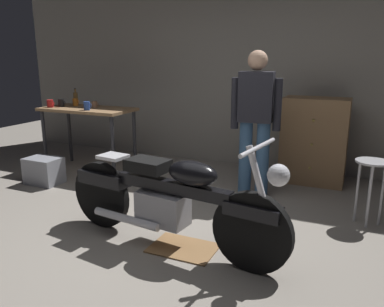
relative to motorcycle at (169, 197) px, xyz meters
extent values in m
plane|color=gray|center=(-0.16, 0.03, -0.45)|extent=(12.00, 12.00, 0.00)
cube|color=gray|center=(-0.16, 2.83, 1.10)|extent=(8.00, 0.12, 3.10)
cube|color=#99724C|center=(-2.11, 1.60, 0.43)|extent=(1.30, 0.64, 0.04)
cylinder|color=#2D2D33|center=(-2.70, 1.34, -0.02)|extent=(0.05, 0.05, 0.86)
cylinder|color=#2D2D33|center=(-1.52, 1.34, -0.02)|extent=(0.05, 0.05, 0.86)
cylinder|color=#2D2D33|center=(-2.70, 1.86, -0.02)|extent=(0.05, 0.05, 0.86)
cylinder|color=#2D2D33|center=(-1.52, 1.86, -0.02)|extent=(0.05, 0.05, 0.86)
cylinder|color=black|center=(0.75, -0.09, -0.13)|extent=(0.64, 0.15, 0.64)
cylinder|color=black|center=(-0.78, 0.11, -0.13)|extent=(0.64, 0.15, 0.64)
cube|color=black|center=(0.75, -0.09, 0.05)|extent=(0.45, 0.20, 0.10)
cube|color=black|center=(-0.74, 0.10, 0.05)|extent=(0.54, 0.25, 0.12)
cube|color=gray|center=(-0.07, 0.01, -0.11)|extent=(0.47, 0.29, 0.28)
cube|color=black|center=(0.03, 0.00, 0.10)|extent=(1.10, 0.24, 0.10)
ellipsoid|color=black|center=(0.23, -0.03, 0.25)|extent=(0.46, 0.28, 0.20)
cube|color=black|center=(-0.21, 0.03, 0.25)|extent=(0.39, 0.28, 0.10)
cube|color=silver|center=(-0.61, 0.08, 0.27)|extent=(0.26, 0.23, 0.03)
cylinder|color=silver|center=(0.81, -0.10, 0.20)|extent=(0.27, 0.08, 0.68)
cylinder|color=silver|center=(0.77, -0.10, 0.53)|extent=(0.11, 0.60, 0.03)
sphere|color=silver|center=(0.93, -0.12, 0.35)|extent=(0.16, 0.16, 0.16)
cylinder|color=silver|center=(-0.38, -0.09, -0.23)|extent=(0.70, 0.16, 0.07)
cylinder|color=#3C608A|center=(0.41, 1.55, -0.01)|extent=(0.15, 0.15, 0.88)
cylinder|color=#3C608A|center=(0.21, 1.53, -0.01)|extent=(0.15, 0.15, 0.88)
cube|color=#26262D|center=(0.31, 1.54, 0.71)|extent=(0.40, 0.26, 0.56)
cylinder|color=#26262D|center=(0.55, 1.56, 0.63)|extent=(0.09, 0.09, 0.58)
cylinder|color=#26262D|center=(0.07, 1.52, 0.63)|extent=(0.09, 0.09, 0.58)
sphere|color=tan|center=(0.31, 1.54, 1.11)|extent=(0.22, 0.22, 0.22)
cylinder|color=#B2B2B7|center=(1.55, 1.22, 0.18)|extent=(0.32, 0.32, 0.02)
cylinder|color=#B2B2B7|center=(1.66, 1.22, -0.14)|extent=(0.02, 0.02, 0.62)
cylinder|color=#B2B2B7|center=(1.55, 1.33, -0.14)|extent=(0.02, 0.02, 0.62)
cylinder|color=#B2B2B7|center=(1.44, 1.22, -0.14)|extent=(0.02, 0.02, 0.62)
cylinder|color=#B2B2B7|center=(1.55, 1.11, -0.14)|extent=(0.02, 0.02, 0.62)
cube|color=#99724C|center=(0.88, 2.33, 0.10)|extent=(0.80, 0.44, 1.10)
sphere|color=tan|center=(0.88, 2.10, 0.40)|extent=(0.04, 0.04, 0.04)
sphere|color=tan|center=(0.88, 2.10, 0.10)|extent=(0.04, 0.04, 0.04)
sphere|color=tan|center=(0.88, 2.10, -0.20)|extent=(0.04, 0.04, 0.04)
cube|color=olive|center=(0.13, 0.01, -0.44)|extent=(0.56, 0.40, 0.01)
cube|color=gray|center=(-2.26, 0.85, -0.28)|extent=(0.44, 0.32, 0.34)
cylinder|color=red|center=(-2.63, 1.43, 0.50)|extent=(0.09, 0.09, 0.11)
torus|color=red|center=(-2.58, 1.43, 0.51)|extent=(0.06, 0.01, 0.06)
cylinder|color=brown|center=(-2.00, 1.62, 0.50)|extent=(0.07, 0.07, 0.10)
torus|color=brown|center=(-1.96, 1.62, 0.50)|extent=(0.06, 0.01, 0.06)
cylinder|color=black|center=(-2.54, 1.55, 0.51)|extent=(0.08, 0.08, 0.11)
torus|color=black|center=(-2.49, 1.55, 0.51)|extent=(0.06, 0.01, 0.06)
cylinder|color=orange|center=(-2.43, 1.72, 0.50)|extent=(0.08, 0.08, 0.11)
torus|color=orange|center=(-2.39, 1.72, 0.51)|extent=(0.06, 0.01, 0.06)
cylinder|color=#2D51AD|center=(-1.98, 1.42, 0.51)|extent=(0.08, 0.08, 0.11)
torus|color=#2D51AD|center=(-1.93, 1.42, 0.51)|extent=(0.06, 0.01, 0.06)
cylinder|color=olive|center=(-2.51, 1.83, 0.54)|extent=(0.06, 0.06, 0.18)
cylinder|color=olive|center=(-2.51, 1.83, 0.66)|extent=(0.03, 0.03, 0.05)
cylinder|color=black|center=(-2.51, 1.83, 0.69)|extent=(0.03, 0.03, 0.01)
camera|label=1|loc=(1.44, -2.70, 1.16)|focal=36.07mm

